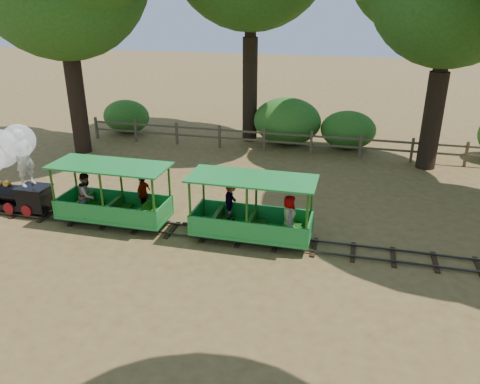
% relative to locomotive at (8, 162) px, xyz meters
% --- Properties ---
extents(ground, '(90.00, 90.00, 0.00)m').
position_rel_locomotive_xyz_m(ground, '(7.15, -0.08, -1.59)').
color(ground, olive).
rests_on(ground, ground).
extents(track, '(22.00, 1.00, 0.10)m').
position_rel_locomotive_xyz_m(track, '(7.15, -0.08, -1.52)').
color(track, '#3F3D3A').
rests_on(track, ground).
extents(locomotive, '(2.43, 1.15, 2.80)m').
position_rel_locomotive_xyz_m(locomotive, '(0.00, 0.00, 0.00)').
color(locomotive, black).
rests_on(locomotive, ground).
extents(carriage_front, '(3.33, 1.36, 1.73)m').
position_rel_locomotive_xyz_m(carriage_front, '(3.34, -0.10, -0.82)').
color(carriage_front, green).
rests_on(carriage_front, track).
extents(carriage_rear, '(3.33, 1.42, 1.73)m').
position_rel_locomotive_xyz_m(carriage_rear, '(7.41, -0.01, -0.81)').
color(carriage_rear, green).
rests_on(carriage_rear, track).
extents(fence, '(18.10, 0.10, 1.00)m').
position_rel_locomotive_xyz_m(fence, '(7.15, 7.92, -1.01)').
color(fence, brown).
rests_on(fence, ground).
extents(shrub_west, '(2.29, 1.76, 1.59)m').
position_rel_locomotive_xyz_m(shrub_west, '(-0.94, 9.22, -0.80)').
color(shrub_west, '#2D6B1E').
rests_on(shrub_west, ground).
extents(shrub_mid_w, '(3.01, 2.31, 2.08)m').
position_rel_locomotive_xyz_m(shrub_mid_w, '(6.91, 9.22, -0.55)').
color(shrub_mid_w, '#2D6B1E').
rests_on(shrub_mid_w, ground).
extents(shrub_mid_e, '(2.37, 1.83, 1.64)m').
position_rel_locomotive_xyz_m(shrub_mid_e, '(9.58, 9.22, -0.77)').
color(shrub_mid_e, '#2D6B1E').
rests_on(shrub_mid_e, ground).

